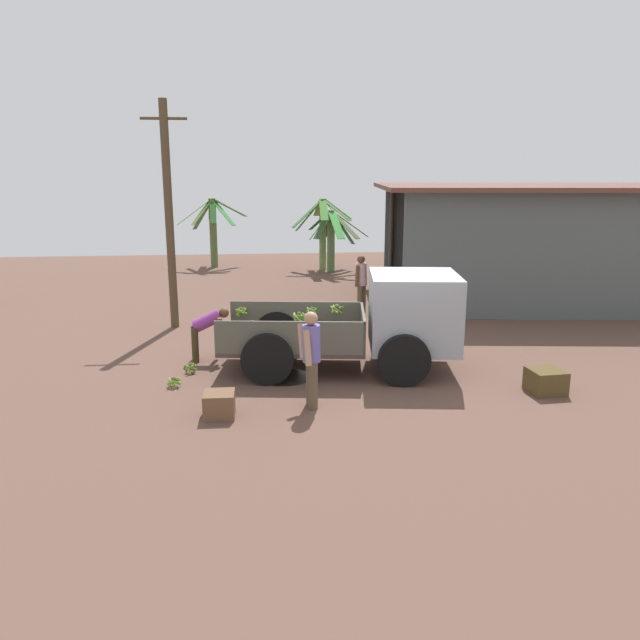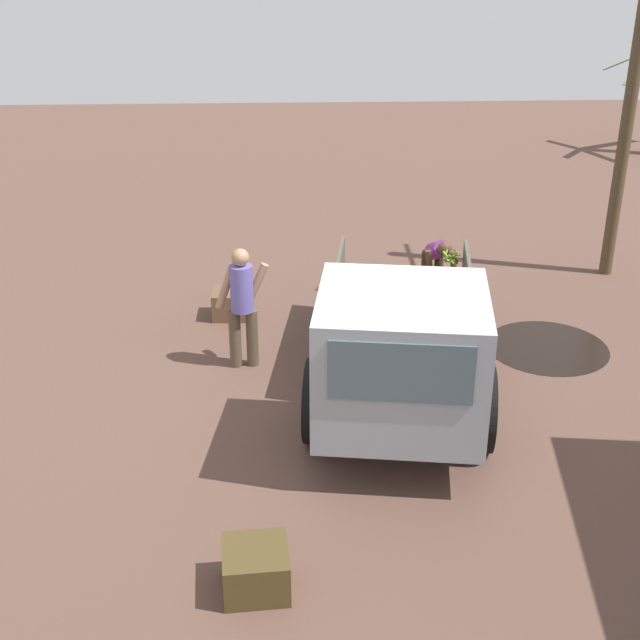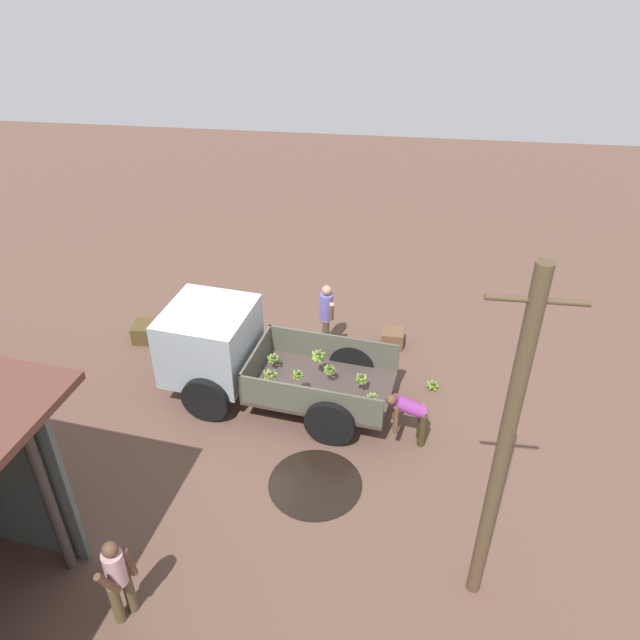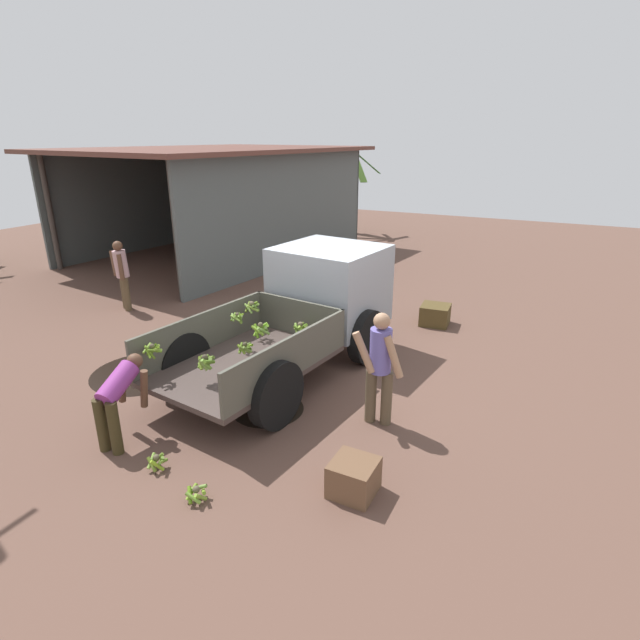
{
  "view_description": "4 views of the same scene",
  "coord_description": "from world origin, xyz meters",
  "px_view_note": "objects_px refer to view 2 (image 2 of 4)",
  "views": [
    {
      "loc": [
        -2.59,
        -11.44,
        3.85
      ],
      "look_at": [
        -1.39,
        0.17,
        1.04
      ],
      "focal_mm": 35.0,
      "sensor_mm": 36.0,
      "label": 1
    },
    {
      "loc": [
        8.63,
        -1.11,
        5.61
      ],
      "look_at": [
        -0.89,
        -0.73,
        1.03
      ],
      "focal_mm": 50.0,
      "sensor_mm": 36.0,
      "label": 2
    },
    {
      "loc": [
        -3.14,
        9.92,
        8.44
      ],
      "look_at": [
        -1.75,
        -0.42,
        1.57
      ],
      "focal_mm": 35.0,
      "sensor_mm": 36.0,
      "label": 3
    },
    {
      "loc": [
        -7.52,
        -3.67,
        3.79
      ],
      "look_at": [
        -1.0,
        -0.43,
        1.08
      ],
      "focal_mm": 28.0,
      "sensor_mm": 36.0,
      "label": 4
    }
  ],
  "objects_px": {
    "person_foreground_visitor": "(242,302)",
    "wooden_crate_1": "(256,569)",
    "banana_bunch_on_ground_1": "(380,288)",
    "cargo_truck": "(401,352)",
    "person_worker_loading": "(437,259)",
    "utility_pole": "(630,101)",
    "wooden_crate_0": "(230,304)",
    "banana_bunch_on_ground_0": "(328,283)"
  },
  "relations": [
    {
      "from": "person_foreground_visitor",
      "to": "wooden_crate_1",
      "type": "xyz_separation_m",
      "value": [
        4.2,
        0.26,
        -0.69
      ]
    },
    {
      "from": "banana_bunch_on_ground_1",
      "to": "cargo_truck",
      "type": "bearing_deg",
      "value": -2.72
    },
    {
      "from": "cargo_truck",
      "to": "banana_bunch_on_ground_1",
      "type": "bearing_deg",
      "value": -174.96
    },
    {
      "from": "person_worker_loading",
      "to": "person_foreground_visitor",
      "type": "bearing_deg",
      "value": -61.51
    },
    {
      "from": "utility_pole",
      "to": "wooden_crate_1",
      "type": "distance_m",
      "value": 9.38
    },
    {
      "from": "person_worker_loading",
      "to": "banana_bunch_on_ground_1",
      "type": "height_order",
      "value": "person_worker_loading"
    },
    {
      "from": "utility_pole",
      "to": "wooden_crate_1",
      "type": "height_order",
      "value": "utility_pole"
    },
    {
      "from": "wooden_crate_1",
      "to": "wooden_crate_0",
      "type": "bearing_deg",
      "value": -174.77
    },
    {
      "from": "person_worker_loading",
      "to": "banana_bunch_on_ground_0",
      "type": "bearing_deg",
      "value": -112.62
    },
    {
      "from": "utility_pole",
      "to": "banana_bunch_on_ground_1",
      "type": "distance_m",
      "value": 4.69
    },
    {
      "from": "banana_bunch_on_ground_1",
      "to": "wooden_crate_0",
      "type": "distance_m",
      "value": 2.37
    },
    {
      "from": "cargo_truck",
      "to": "banana_bunch_on_ground_0",
      "type": "height_order",
      "value": "cargo_truck"
    },
    {
      "from": "person_worker_loading",
      "to": "wooden_crate_1",
      "type": "height_order",
      "value": "person_worker_loading"
    },
    {
      "from": "cargo_truck",
      "to": "person_worker_loading",
      "type": "bearing_deg",
      "value": 172.32
    },
    {
      "from": "cargo_truck",
      "to": "wooden_crate_1",
      "type": "xyz_separation_m",
      "value": [
        2.51,
        -1.57,
        -0.83
      ]
    },
    {
      "from": "wooden_crate_0",
      "to": "wooden_crate_1",
      "type": "xyz_separation_m",
      "value": [
        5.7,
        0.52,
        0.01
      ]
    },
    {
      "from": "person_foreground_visitor",
      "to": "wooden_crate_0",
      "type": "height_order",
      "value": "person_foreground_visitor"
    },
    {
      "from": "banana_bunch_on_ground_0",
      "to": "wooden_crate_1",
      "type": "relative_size",
      "value": 0.46
    },
    {
      "from": "banana_bunch_on_ground_0",
      "to": "banana_bunch_on_ground_1",
      "type": "height_order",
      "value": "banana_bunch_on_ground_1"
    },
    {
      "from": "banana_bunch_on_ground_0",
      "to": "wooden_crate_0",
      "type": "distance_m",
      "value": 1.74
    },
    {
      "from": "utility_pole",
      "to": "banana_bunch_on_ground_0",
      "type": "relative_size",
      "value": 20.48
    },
    {
      "from": "wooden_crate_1",
      "to": "banana_bunch_on_ground_1",
      "type": "bearing_deg",
      "value": 164.65
    },
    {
      "from": "banana_bunch_on_ground_1",
      "to": "person_foreground_visitor",
      "type": "bearing_deg",
      "value": -42.76
    },
    {
      "from": "person_worker_loading",
      "to": "banana_bunch_on_ground_0",
      "type": "height_order",
      "value": "person_worker_loading"
    },
    {
      "from": "banana_bunch_on_ground_0",
      "to": "wooden_crate_0",
      "type": "xyz_separation_m",
      "value": [
        0.9,
        -1.49,
        0.09
      ]
    },
    {
      "from": "cargo_truck",
      "to": "wooden_crate_1",
      "type": "distance_m",
      "value": 3.07
    },
    {
      "from": "person_foreground_visitor",
      "to": "banana_bunch_on_ground_1",
      "type": "distance_m",
      "value": 3.06
    },
    {
      "from": "utility_pole",
      "to": "banana_bunch_on_ground_0",
      "type": "height_order",
      "value": "utility_pole"
    },
    {
      "from": "wooden_crate_1",
      "to": "cargo_truck",
      "type": "bearing_deg",
      "value": 148.03
    },
    {
      "from": "person_foreground_visitor",
      "to": "wooden_crate_0",
      "type": "relative_size",
      "value": 3.31
    },
    {
      "from": "utility_pole",
      "to": "person_worker_loading",
      "type": "bearing_deg",
      "value": -71.18
    },
    {
      "from": "person_worker_loading",
      "to": "wooden_crate_1",
      "type": "relative_size",
      "value": 1.89
    },
    {
      "from": "banana_bunch_on_ground_0",
      "to": "wooden_crate_0",
      "type": "bearing_deg",
      "value": -58.76
    },
    {
      "from": "banana_bunch_on_ground_0",
      "to": "wooden_crate_1",
      "type": "bearing_deg",
      "value": -8.3
    },
    {
      "from": "utility_pole",
      "to": "banana_bunch_on_ground_0",
      "type": "distance_m",
      "value": 5.32
    },
    {
      "from": "person_foreground_visitor",
      "to": "wooden_crate_1",
      "type": "bearing_deg",
      "value": 177.28
    },
    {
      "from": "utility_pole",
      "to": "banana_bunch_on_ground_1",
      "type": "xyz_separation_m",
      "value": [
        0.75,
        -3.78,
        -2.67
      ]
    },
    {
      "from": "cargo_truck",
      "to": "banana_bunch_on_ground_0",
      "type": "xyz_separation_m",
      "value": [
        -4.09,
        -0.6,
        -0.92
      ]
    },
    {
      "from": "banana_bunch_on_ground_1",
      "to": "wooden_crate_1",
      "type": "relative_size",
      "value": 0.42
    },
    {
      "from": "wooden_crate_0",
      "to": "banana_bunch_on_ground_0",
      "type": "bearing_deg",
      "value": 121.24
    },
    {
      "from": "cargo_truck",
      "to": "banana_bunch_on_ground_1",
      "type": "relative_size",
      "value": 19.35
    },
    {
      "from": "cargo_truck",
      "to": "utility_pole",
      "type": "xyz_separation_m",
      "value": [
        -4.62,
        3.97,
        1.75
      ]
    }
  ]
}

